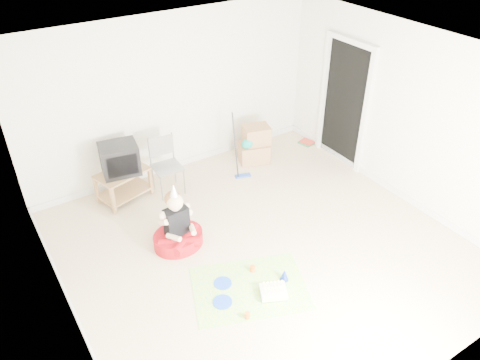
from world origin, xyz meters
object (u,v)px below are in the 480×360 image
cardboard_boxes (254,145)px  birthday_cake (273,292)px  tv_stand (124,183)px  crt_tv (120,159)px  folding_chair (167,167)px  seated_woman (178,232)px

cardboard_boxes → birthday_cake: cardboard_boxes is taller
tv_stand → birthday_cake: bearing=-75.3°
crt_tv → birthday_cake: 3.03m
crt_tv → folding_chair: size_ratio=0.58×
crt_tv → seated_woman: size_ratio=0.55×
folding_chair → birthday_cake: size_ratio=2.37×
tv_stand → cardboard_boxes: 2.33m
folding_chair → seated_woman: size_ratio=0.94×
cardboard_boxes → seated_woman: bearing=-148.7°
tv_stand → folding_chair: (0.65, -0.21, 0.17)m
tv_stand → cardboard_boxes: cardboard_boxes is taller
cardboard_boxes → tv_stand: bearing=176.5°
tv_stand → birthday_cake: size_ratio=2.21×
tv_stand → seated_woman: size_ratio=0.87×
tv_stand → birthday_cake: tv_stand is taller
crt_tv → seated_woman: bearing=-71.9°
folding_chair → birthday_cake: folding_chair is taller
tv_stand → cardboard_boxes: (2.33, -0.14, 0.03)m
crt_tv → folding_chair: bearing=-7.7°
crt_tv → seated_woman: 1.53m
seated_woman → tv_stand: bearing=98.1°
crt_tv → folding_chair: crt_tv is taller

